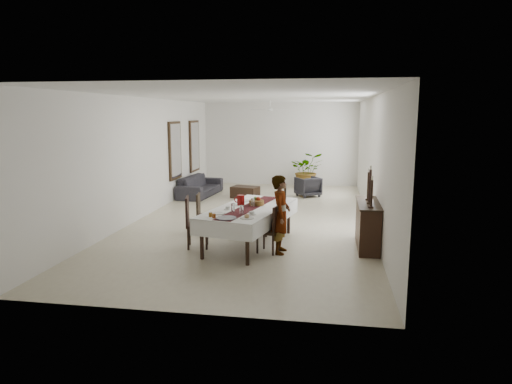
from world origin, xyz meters
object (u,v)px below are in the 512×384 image
at_px(sideboard_body, 368,226).
at_px(sofa, 200,186).
at_px(woman, 281,215).
at_px(red_pitcher, 241,200).
at_px(dining_table_top, 249,209).

distance_m(sideboard_body, sofa, 7.46).
height_order(woman, sofa, woman).
bearing_deg(woman, sideboard_body, -67.77).
height_order(red_pitcher, woman, woman).
distance_m(dining_table_top, sideboard_body, 2.50).
relative_size(dining_table_top, sofa, 1.13).
bearing_deg(sofa, dining_table_top, -149.25).
distance_m(woman, sofa, 6.96).
height_order(sideboard_body, sofa, sideboard_body).
relative_size(woman, sofa, 0.69).
xyz_separation_m(dining_table_top, sideboard_body, (2.47, 0.24, -0.32)).
height_order(dining_table_top, woman, woman).
relative_size(dining_table_top, red_pitcher, 12.00).
distance_m(dining_table_top, woman, 0.84).
relative_size(dining_table_top, sideboard_body, 1.68).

